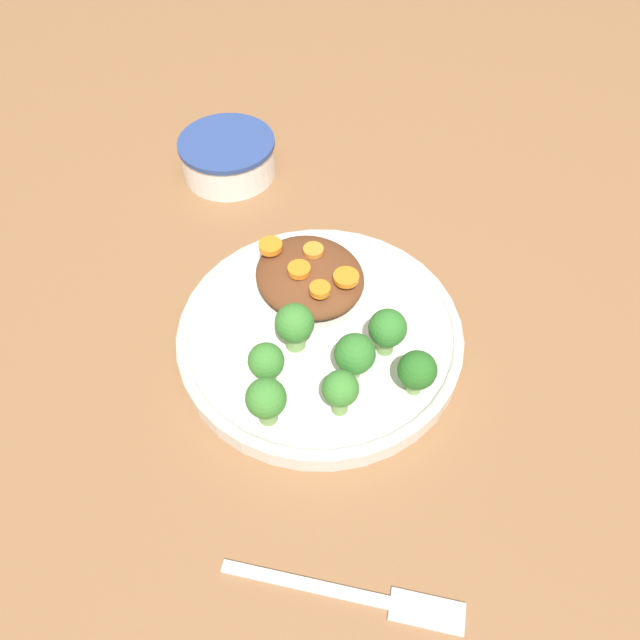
# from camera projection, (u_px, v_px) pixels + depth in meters

# --- Properties ---
(ground_plane) EXTENTS (4.00, 4.00, 0.00)m
(ground_plane) POSITION_uv_depth(u_px,v_px,m) (320.00, 342.00, 0.63)
(ground_plane) COLOR #8C603D
(plate) EXTENTS (0.28, 0.28, 0.03)m
(plate) POSITION_uv_depth(u_px,v_px,m) (320.00, 334.00, 0.62)
(plate) COLOR silver
(plate) RESTS_ON ground_plane
(dip_bowl) EXTENTS (0.12, 0.12, 0.05)m
(dip_bowl) POSITION_uv_depth(u_px,v_px,m) (228.00, 155.00, 0.78)
(dip_bowl) COLOR white
(dip_bowl) RESTS_ON ground_plane
(stew_mound) EXTENTS (0.11, 0.12, 0.03)m
(stew_mound) POSITION_uv_depth(u_px,v_px,m) (310.00, 276.00, 0.63)
(stew_mound) COLOR brown
(stew_mound) RESTS_ON plate
(broccoli_floret_0) EXTENTS (0.03, 0.03, 0.05)m
(broccoli_floret_0) POSITION_uv_depth(u_px,v_px,m) (266.00, 362.00, 0.56)
(broccoli_floret_0) COLOR #759E51
(broccoli_floret_0) RESTS_ON plate
(broccoli_floret_1) EXTENTS (0.04, 0.04, 0.05)m
(broccoli_floret_1) POSITION_uv_depth(u_px,v_px,m) (355.00, 355.00, 0.56)
(broccoli_floret_1) COLOR #7FA85B
(broccoli_floret_1) RESTS_ON plate
(broccoli_floret_2) EXTENTS (0.03, 0.03, 0.05)m
(broccoli_floret_2) POSITION_uv_depth(u_px,v_px,m) (340.00, 390.00, 0.53)
(broccoli_floret_2) COLOR #759E51
(broccoli_floret_2) RESTS_ON plate
(broccoli_floret_3) EXTENTS (0.04, 0.04, 0.05)m
(broccoli_floret_3) POSITION_uv_depth(u_px,v_px,m) (417.00, 371.00, 0.55)
(broccoli_floret_3) COLOR #7FA85B
(broccoli_floret_3) RESTS_ON plate
(broccoli_floret_4) EXTENTS (0.04, 0.04, 0.05)m
(broccoli_floret_4) POSITION_uv_depth(u_px,v_px,m) (298.00, 328.00, 0.57)
(broccoli_floret_4) COLOR #7FA85B
(broccoli_floret_4) RESTS_ON plate
(broccoli_floret_5) EXTENTS (0.04, 0.04, 0.05)m
(broccoli_floret_5) POSITION_uv_depth(u_px,v_px,m) (387.00, 330.00, 0.57)
(broccoli_floret_5) COLOR #7FA85B
(broccoli_floret_5) RESTS_ON plate
(broccoli_floret_6) EXTENTS (0.04, 0.04, 0.05)m
(broccoli_floret_6) POSITION_uv_depth(u_px,v_px,m) (266.00, 400.00, 0.53)
(broccoli_floret_6) COLOR #759E51
(broccoli_floret_6) RESTS_ON plate
(carrot_slice_0) EXTENTS (0.02, 0.02, 0.01)m
(carrot_slice_0) POSITION_uv_depth(u_px,v_px,m) (271.00, 246.00, 0.63)
(carrot_slice_0) COLOR orange
(carrot_slice_0) RESTS_ON stew_mound
(carrot_slice_1) EXTENTS (0.02, 0.02, 0.01)m
(carrot_slice_1) POSITION_uv_depth(u_px,v_px,m) (313.00, 250.00, 0.63)
(carrot_slice_1) COLOR orange
(carrot_slice_1) RESTS_ON stew_mound
(carrot_slice_2) EXTENTS (0.02, 0.02, 0.01)m
(carrot_slice_2) POSITION_uv_depth(u_px,v_px,m) (320.00, 289.00, 0.60)
(carrot_slice_2) COLOR orange
(carrot_slice_2) RESTS_ON stew_mound
(carrot_slice_3) EXTENTS (0.03, 0.03, 0.01)m
(carrot_slice_3) POSITION_uv_depth(u_px,v_px,m) (346.00, 277.00, 0.61)
(carrot_slice_3) COLOR orange
(carrot_slice_3) RESTS_ON stew_mound
(carrot_slice_4) EXTENTS (0.02, 0.02, 0.01)m
(carrot_slice_4) POSITION_uv_depth(u_px,v_px,m) (299.00, 270.00, 0.61)
(carrot_slice_4) COLOR orange
(carrot_slice_4) RESTS_ON stew_mound
(fork) EXTENTS (0.13, 0.16, 0.01)m
(fork) POSITION_uv_depth(u_px,v_px,m) (366.00, 598.00, 0.47)
(fork) COLOR silver
(fork) RESTS_ON ground_plane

